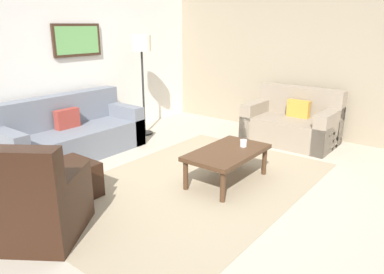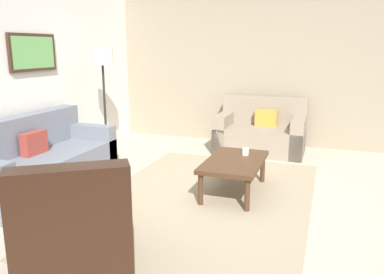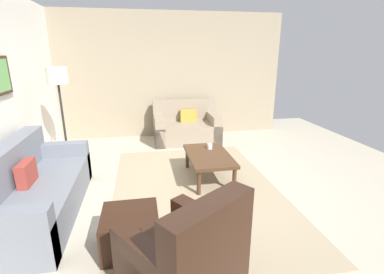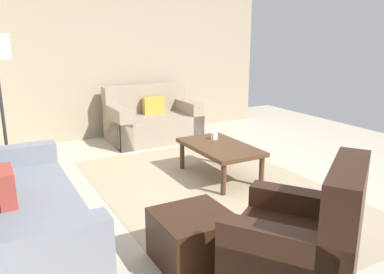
% 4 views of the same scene
% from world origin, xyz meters
% --- Properties ---
extents(ground_plane, '(8.00, 8.00, 0.00)m').
position_xyz_m(ground_plane, '(0.00, 0.00, 0.00)').
color(ground_plane, '#B2A893').
extents(stone_feature_panel, '(0.12, 5.20, 2.80)m').
position_xyz_m(stone_feature_panel, '(3.00, 0.00, 1.40)').
color(stone_feature_panel, gray).
rests_on(stone_feature_panel, ground_plane).
extents(area_rug, '(3.59, 2.36, 0.01)m').
position_xyz_m(area_rug, '(0.00, 0.00, 0.00)').
color(area_rug, tan).
rests_on(area_rug, ground_plane).
extents(couch_main, '(2.11, 0.87, 0.88)m').
position_xyz_m(couch_main, '(-0.25, 2.11, 0.30)').
color(couch_main, slate).
rests_on(couch_main, ground_plane).
extents(couch_loveseat, '(0.90, 1.42, 0.88)m').
position_xyz_m(couch_loveseat, '(2.44, -0.24, 0.30)').
color(couch_loveseat, gray).
rests_on(couch_loveseat, ground_plane).
extents(armchair_leather, '(1.11, 1.11, 0.95)m').
position_xyz_m(armchair_leather, '(-1.76, 0.43, 0.31)').
color(armchair_leather, black).
rests_on(armchair_leather, ground_plane).
extents(ottoman, '(0.56, 0.56, 0.40)m').
position_xyz_m(ottoman, '(-1.08, 0.90, 0.20)').
color(ottoman, black).
rests_on(ottoman, ground_plane).
extents(coffee_table, '(1.10, 0.64, 0.41)m').
position_xyz_m(coffee_table, '(0.38, -0.27, 0.36)').
color(coffee_table, '#472D1C').
rests_on(coffee_table, ground_plane).
extents(cup, '(0.08, 0.08, 0.09)m').
position_xyz_m(cup, '(0.63, -0.35, 0.45)').
color(cup, white).
rests_on(cup, coffee_table).
extents(lamp_standing, '(0.32, 0.32, 1.71)m').
position_xyz_m(lamp_standing, '(1.22, 2.01, 1.41)').
color(lamp_standing, black).
rests_on(lamp_standing, ground_plane).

